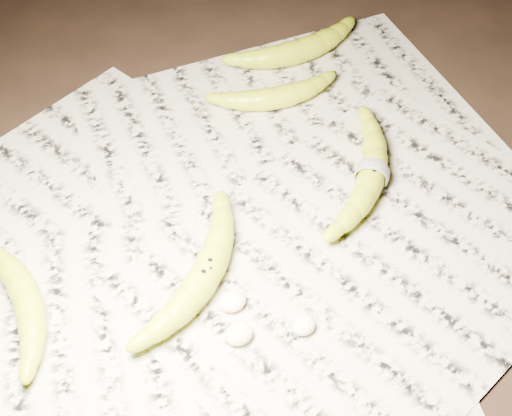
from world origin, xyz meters
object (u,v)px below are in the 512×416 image
banana_center (206,273)px  banana_taped (372,172)px  banana_upper_b (276,96)px  banana_upper_a (300,49)px  banana_left_b (26,296)px

banana_center → banana_taped: bearing=-30.2°
banana_center → banana_upper_b: 0.33m
banana_center → banana_upper_b: banana_center is taller
banana_upper_a → banana_upper_b: size_ratio=1.19×
banana_taped → banana_upper_a: (0.06, 0.27, 0.00)m
banana_left_b → banana_upper_b: bearing=-67.5°
banana_upper_a → banana_left_b: bearing=-152.4°
banana_left_b → banana_upper_b: same height
banana_taped → banana_center: bearing=143.4°
banana_left_b → banana_center: 0.21m
banana_left_b → banana_upper_b: (0.43, 0.15, -0.00)m
banana_upper_a → banana_upper_b: 0.11m
banana_upper_b → banana_left_b: bearing=-145.8°
banana_center → banana_taped: (0.27, 0.03, -0.00)m
banana_left_b → banana_center: bearing=-108.8°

